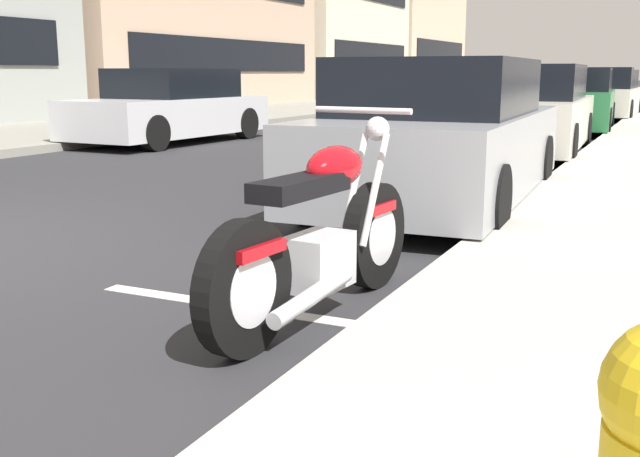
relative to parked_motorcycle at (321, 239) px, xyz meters
The scene contains 10 objects.
sidewalk_far_curb 15.78m from the parked_motorcycle, 40.85° to the left, with size 120.00×5.00×0.14m, color gray.
parking_stall_stripe 0.55m from the parked_motorcycle, 101.81° to the left, with size 0.12×2.20×0.01m, color silver.
parked_motorcycle is the anchor object (origin of this frame).
parked_car_across_street 3.76m from the parked_motorcycle, ahead, with size 4.53×1.93×1.45m.
parked_car_behind_motorcycle 9.16m from the parked_motorcycle, ahead, with size 4.65×2.06×1.45m.
parked_car_second_in_row 14.42m from the parked_motorcycle, ahead, with size 4.59×2.01×1.41m.
parked_car_near_corner 19.72m from the parked_motorcycle, ahead, with size 4.56×1.87×1.39m.
parked_car_far_down_curb 25.20m from the parked_motorcycle, ahead, with size 4.55×1.99×1.49m.
car_opposite_curb 10.92m from the parked_motorcycle, 40.48° to the left, with size 4.38×1.95×1.39m.
townhouse_far_uphill 37.65m from the parked_motorcycle, 28.44° to the left, with size 11.13×10.44×10.07m.
Camera 1 is at (-3.57, -5.49, 1.33)m, focal length 42.47 mm.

